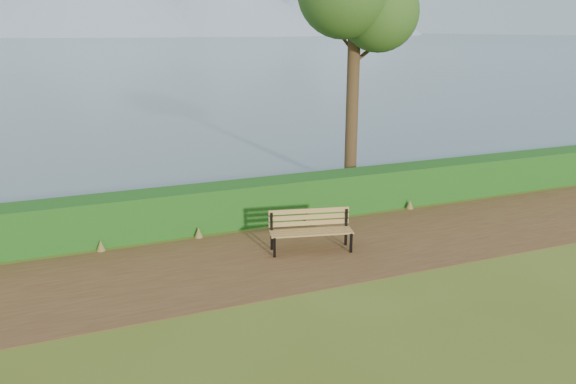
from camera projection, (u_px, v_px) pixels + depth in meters
name	position (u px, v px, depth m)	size (l,w,h in m)	color
ground	(277.00, 264.00, 11.20)	(140.00, 140.00, 0.00)	#56621C
path	(272.00, 258.00, 11.47)	(40.00, 3.40, 0.01)	brown
hedge	(238.00, 204.00, 13.37)	(32.00, 0.85, 1.00)	#184B15
water	(61.00, 40.00, 242.47)	(700.00, 510.00, 0.00)	#465F71
bench	(310.00, 227.00, 11.80)	(1.80, 0.88, 0.87)	black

